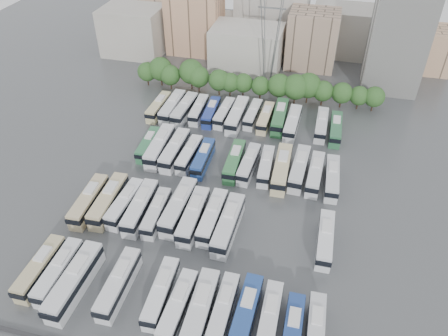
% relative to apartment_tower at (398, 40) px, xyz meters
% --- Properties ---
extents(ground, '(220.00, 220.00, 0.00)m').
position_rel_apartment_tower_xyz_m(ground, '(-34.00, -58.00, -13.00)').
color(ground, '#424447').
rests_on(ground, ground).
extents(tree_line, '(64.82, 8.15, 8.36)m').
position_rel_apartment_tower_xyz_m(tree_line, '(-35.63, -15.85, -8.57)').
color(tree_line, black).
rests_on(tree_line, ground).
extents(city_buildings, '(102.00, 35.00, 20.00)m').
position_rel_apartment_tower_xyz_m(city_buildings, '(-41.46, 13.86, -5.13)').
color(city_buildings, '#9E998E').
rests_on(city_buildings, ground).
extents(apartment_tower, '(14.00, 14.00, 26.00)m').
position_rel_apartment_tower_xyz_m(apartment_tower, '(0.00, 0.00, 0.00)').
color(apartment_tower, silver).
rests_on(apartment_tower, ground).
extents(electricity_pylon, '(9.00, 6.91, 33.83)m').
position_rel_apartment_tower_xyz_m(electricity_pylon, '(-32.00, -8.00, 5.66)').
color(electricity_pylon, slate).
rests_on(electricity_pylon, ground).
extents(bus_r0_s0, '(2.65, 11.77, 3.69)m').
position_rel_apartment_tower_xyz_m(bus_r0_s0, '(-55.50, -81.12, -11.19)').
color(bus_r0_s0, tan).
rests_on(bus_r0_s0, ground).
extents(bus_r0_s1, '(2.78, 11.92, 3.73)m').
position_rel_apartment_tower_xyz_m(bus_r0_s1, '(-52.26, -81.12, -11.17)').
color(bus_r0_s1, silver).
rests_on(bus_r0_s1, ground).
extents(bus_r0_s2, '(3.13, 13.63, 4.27)m').
position_rel_apartment_tower_xyz_m(bus_r0_s2, '(-48.81, -82.27, -10.91)').
color(bus_r0_s2, silver).
rests_on(bus_r0_s2, ground).
extents(bus_r0_s4, '(2.84, 12.21, 3.82)m').
position_rel_apartment_tower_xyz_m(bus_r0_s4, '(-42.24, -80.92, -11.12)').
color(bus_r0_s4, silver).
rests_on(bus_r0_s4, ground).
extents(bus_r0_s6, '(2.99, 11.64, 3.62)m').
position_rel_apartment_tower_xyz_m(bus_r0_s6, '(-35.47, -80.79, -11.22)').
color(bus_r0_s6, silver).
rests_on(bus_r0_s6, ground).
extents(bus_r0_s7, '(2.83, 11.73, 3.66)m').
position_rel_apartment_tower_xyz_m(bus_r0_s7, '(-32.27, -82.44, -11.20)').
color(bus_r0_s7, silver).
rests_on(bus_r0_s7, ground).
extents(bus_r0_s8, '(3.17, 13.35, 4.17)m').
position_rel_apartment_tower_xyz_m(bus_r0_s8, '(-28.88, -82.72, -10.95)').
color(bus_r0_s8, silver).
rests_on(bus_r0_s8, ground).
extents(bus_r0_s9, '(2.47, 11.18, 3.50)m').
position_rel_apartment_tower_xyz_m(bus_r0_s9, '(-25.82, -81.15, -11.28)').
color(bus_r0_s9, silver).
rests_on(bus_r0_s9, ground).
extents(bus_r0_s10, '(3.00, 12.25, 3.82)m').
position_rel_apartment_tower_xyz_m(bus_r0_s10, '(-22.53, -81.28, -11.12)').
color(bus_r0_s10, navy).
rests_on(bus_r0_s10, ground).
extents(bus_r0_s11, '(2.56, 11.42, 3.58)m').
position_rel_apartment_tower_xyz_m(bus_r0_s11, '(-19.15, -81.19, -11.24)').
color(bus_r0_s11, silver).
rests_on(bus_r0_s11, ground).
extents(bus_r0_s12, '(2.56, 11.38, 3.56)m').
position_rel_apartment_tower_xyz_m(bus_r0_s12, '(-15.77, -82.53, -11.25)').
color(bus_r0_s12, navy).
rests_on(bus_r0_s12, ground).
extents(bus_r0_s13, '(2.66, 11.03, 3.44)m').
position_rel_apartment_tower_xyz_m(bus_r0_s13, '(-12.71, -81.38, -11.31)').
color(bus_r0_s13, silver).
rests_on(bus_r0_s13, ground).
extents(bus_r1_s0, '(3.29, 12.61, 3.92)m').
position_rel_apartment_tower_xyz_m(bus_r1_s0, '(-55.49, -65.21, -11.07)').
color(bus_r1_s0, '#C9B68A').
rests_on(bus_r1_s0, ground).
extents(bus_r1_s1, '(3.23, 12.99, 4.05)m').
position_rel_apartment_tower_xyz_m(bus_r1_s1, '(-52.01, -64.27, -11.01)').
color(bus_r1_s1, '#C9B88A').
rests_on(bus_r1_s1, ground).
extents(bus_r1_s2, '(3.07, 11.82, 3.68)m').
position_rel_apartment_tower_xyz_m(bus_r1_s2, '(-48.83, -64.09, -11.19)').
color(bus_r1_s2, silver).
rests_on(bus_r1_s2, ground).
extents(bus_r1_s3, '(3.17, 12.81, 3.99)m').
position_rel_apartment_tower_xyz_m(bus_r1_s3, '(-45.62, -64.49, -11.04)').
color(bus_r1_s3, silver).
rests_on(bus_r1_s3, ground).
extents(bus_r1_s4, '(2.90, 11.23, 3.50)m').
position_rel_apartment_tower_xyz_m(bus_r1_s4, '(-42.40, -64.87, -11.28)').
color(bus_r1_s4, silver).
rests_on(bus_r1_s4, ground).
extents(bus_r1_s5, '(3.25, 13.44, 4.19)m').
position_rel_apartment_tower_xyz_m(bus_r1_s5, '(-38.90, -62.74, -10.94)').
color(bus_r1_s5, silver).
rests_on(bus_r1_s5, ground).
extents(bus_r1_s6, '(2.93, 12.86, 4.03)m').
position_rel_apartment_tower_xyz_m(bus_r1_s6, '(-35.64, -64.30, -11.02)').
color(bus_r1_s6, silver).
rests_on(bus_r1_s6, ground).
extents(bus_r1_s7, '(2.81, 12.33, 3.86)m').
position_rel_apartment_tower_xyz_m(bus_r1_s7, '(-32.32, -63.61, -11.11)').
color(bus_r1_s7, silver).
rests_on(bus_r1_s7, ground).
extents(bus_r1_s8, '(3.27, 13.41, 4.19)m').
position_rel_apartment_tower_xyz_m(bus_r1_s8, '(-29.10, -64.93, -10.95)').
color(bus_r1_s8, silver).
rests_on(bus_r1_s8, ground).
extents(bus_r1_s13, '(2.63, 11.70, 3.66)m').
position_rel_apartment_tower_xyz_m(bus_r1_s13, '(-12.59, -63.99, -11.20)').
color(bus_r1_s13, silver).
rests_on(bus_r1_s13, ground).
extents(bus_r2_s1, '(2.90, 10.92, 3.39)m').
position_rel_apartment_tower_xyz_m(bus_r2_s1, '(-51.94, -45.14, -11.33)').
color(bus_r2_s1, '#307148').
rests_on(bus_r2_s1, ground).
extents(bus_r2_s2, '(3.38, 13.49, 4.20)m').
position_rel_apartment_tower_xyz_m(bus_r2_s2, '(-49.02, -45.68, -10.94)').
color(bus_r2_s2, silver).
rests_on(bus_r2_s2, ground).
extents(bus_r2_s3, '(2.97, 12.90, 4.04)m').
position_rel_apartment_tower_xyz_m(bus_r2_s3, '(-45.49, -46.08, -11.02)').
color(bus_r2_s3, silver).
rests_on(bus_r2_s3, ground).
extents(bus_r2_s4, '(2.85, 11.36, 3.54)m').
position_rel_apartment_tower_xyz_m(bus_r2_s4, '(-42.13, -46.51, -11.26)').
color(bus_r2_s4, white).
rests_on(bus_r2_s4, ground).
extents(bus_r2_s5, '(2.61, 11.41, 3.57)m').
position_rel_apartment_tower_xyz_m(bus_r2_s5, '(-38.90, -47.10, -11.25)').
color(bus_r2_s5, navy).
rests_on(bus_r2_s5, ground).
extents(bus_r2_s7, '(2.91, 12.13, 3.79)m').
position_rel_apartment_tower_xyz_m(bus_r2_s7, '(-32.29, -46.67, -11.14)').
color(bus_r2_s7, '#31723E').
rests_on(bus_r2_s7, ground).
extents(bus_r2_s8, '(3.04, 11.60, 3.61)m').
position_rel_apartment_tower_xyz_m(bus_r2_s8, '(-29.24, -46.70, -11.23)').
color(bus_r2_s8, silver).
rests_on(bus_r2_s8, ground).
extents(bus_r2_s9, '(2.97, 11.25, 3.50)m').
position_rel_apartment_tower_xyz_m(bus_r2_s9, '(-25.70, -46.47, -11.28)').
color(bus_r2_s9, silver).
rests_on(bus_r2_s9, ground).
extents(bus_r2_s10, '(3.26, 13.52, 4.22)m').
position_rel_apartment_tower_xyz_m(bus_r2_s10, '(-22.41, -46.97, -10.93)').
color(bus_r2_s10, '#CEBE8D').
rests_on(bus_r2_s10, ground).
extents(bus_r2_s11, '(3.35, 12.84, 3.99)m').
position_rel_apartment_tower_xyz_m(bus_r2_s11, '(-18.98, -45.89, -11.04)').
color(bus_r2_s11, silver).
rests_on(bus_r2_s11, ground).
extents(bus_r2_s12, '(2.99, 12.01, 3.75)m').
position_rel_apartment_tower_xyz_m(bus_r2_s12, '(-15.74, -46.77, -11.16)').
color(bus_r2_s12, silver).
rests_on(bus_r2_s12, ground).
extents(bus_r2_s13, '(3.00, 12.01, 3.74)m').
position_rel_apartment_tower_xyz_m(bus_r2_s13, '(-12.41, -47.22, -11.16)').
color(bus_r2_s13, silver).
rests_on(bus_r2_s13, ground).
extents(bus_r3_s0, '(2.73, 11.56, 3.61)m').
position_rel_apartment_tower_xyz_m(bus_r3_s0, '(-55.57, -29.38, -11.23)').
color(bus_r3_s0, beige).
rests_on(bus_r3_s0, ground).
extents(bus_r3_s1, '(2.88, 12.89, 4.04)m').
position_rel_apartment_tower_xyz_m(bus_r3_s1, '(-52.10, -28.99, -11.02)').
color(bus_r3_s1, silver).
rests_on(bus_r3_s1, ground).
extents(bus_r3_s2, '(3.30, 12.69, 3.95)m').
position_rel_apartment_tower_xyz_m(bus_r3_s2, '(-48.89, -29.20, -11.06)').
color(bus_r3_s2, silver).
rests_on(bus_r3_s2, ground).
extents(bus_r3_s3, '(2.80, 11.27, 3.51)m').
position_rel_apartment_tower_xyz_m(bus_r3_s3, '(-45.60, -28.18, -11.28)').
color(bus_r3_s3, silver).
rests_on(bus_r3_s3, ground).
extents(bus_r3_s4, '(2.94, 11.31, 3.52)m').
position_rel_apartment_tower_xyz_m(bus_r3_s4, '(-42.30, -28.64, -11.27)').
color(bus_r3_s4, navy).
rests_on(bus_r3_s4, ground).
extents(bus_r3_s5, '(3.02, 11.38, 3.54)m').
position_rel_apartment_tower_xyz_m(bus_r3_s5, '(-39.10, -28.17, -11.26)').
color(bus_r3_s5, silver).
rests_on(bus_r3_s5, ground).
extents(bus_r3_s6, '(3.12, 13.49, 4.22)m').
position_rel_apartment_tower_xyz_m(bus_r3_s6, '(-35.72, -29.02, -10.93)').
color(bus_r3_s6, white).
rests_on(bus_r3_s6, ground).
extents(bus_r3_s7, '(2.84, 11.08, 3.45)m').
position_rel_apartment_tower_xyz_m(bus_r3_s7, '(-32.30, -26.99, -11.31)').
color(bus_r3_s7, silver).
rests_on(bus_r3_s7, ground).
extents(bus_r3_s8, '(2.70, 11.26, 3.52)m').
position_rel_apartment_tower_xyz_m(bus_r3_s8, '(-29.03, -27.91, -11.27)').
color(bus_r3_s8, beige).
rests_on(bus_r3_s8, ground).
extents(bus_r3_s9, '(3.16, 13.14, 4.10)m').
position_rel_apartment_tower_xyz_m(bus_r3_s9, '(-25.77, -27.15, -10.99)').
color(bus_r3_s9, '#2C6839').
rests_on(bus_r3_s9, ground).
extents(bus_r3_s10, '(3.03, 12.59, 3.93)m').
position_rel_apartment_tower_xyz_m(bus_r3_s10, '(-22.49, -29.00, -11.07)').
color(bus_r3_s10, silver).
rests_on(bus_r3_s10, ground).
extents(bus_r3_s12, '(2.61, 11.79, 3.70)m').
position_rel_apartment_tower_xyz_m(bus_r3_s12, '(-15.88, -27.90, -11.18)').
color(bus_r3_s12, silver).
rests_on(bus_r3_s12, ground).
extents(bus_r3_s13, '(2.68, 11.71, 3.67)m').
position_rel_apartment_tower_xyz_m(bus_r3_s13, '(-12.58, -28.92, -11.20)').
color(bus_r3_s13, '#2B653E').
rests_on(bus_r3_s13, ground).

